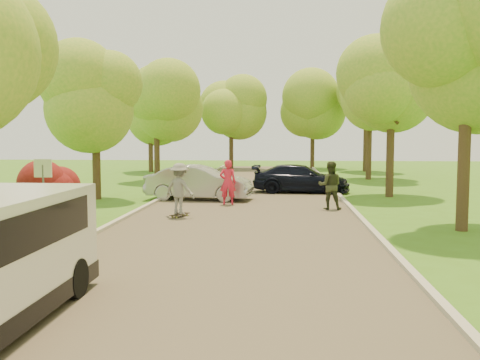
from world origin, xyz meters
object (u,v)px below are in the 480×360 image
(person_striped, at_px, (228,182))
(person_olive, at_px, (330,186))
(dark_sedan, at_px, (301,179))
(skateboarder, at_px, (180,189))
(longboard, at_px, (180,214))
(street_sign, at_px, (43,179))
(silver_sedan, at_px, (199,183))

(person_striped, height_order, person_olive, person_striped)
(dark_sedan, distance_m, skateboarder, 9.66)
(dark_sedan, relative_size, longboard, 5.15)
(dark_sedan, height_order, person_olive, person_olive)
(skateboarder, relative_size, person_olive, 0.96)
(street_sign, xyz_separation_m, silver_sedan, (3.46, 8.07, -0.79))
(silver_sedan, distance_m, longboard, 5.16)
(person_striped, bearing_deg, skateboarder, 65.41)
(dark_sedan, xyz_separation_m, longboard, (-4.52, -8.53, -0.61))
(dark_sedan, xyz_separation_m, skateboarder, (-4.52, -8.53, 0.31))
(silver_sedan, xyz_separation_m, person_striped, (1.46, -1.62, 0.17))
(person_olive, bearing_deg, silver_sedan, -21.49)
(dark_sedan, relative_size, skateboarder, 2.71)
(silver_sedan, relative_size, longboard, 4.99)
(longboard, xyz_separation_m, skateboarder, (0.00, -0.00, 0.91))
(silver_sedan, height_order, longboard, silver_sedan)
(street_sign, relative_size, silver_sedan, 0.46)
(skateboarder, distance_m, person_olive, 5.96)
(dark_sedan, distance_m, person_striped, 5.97)
(skateboarder, bearing_deg, street_sign, 63.65)
(longboard, bearing_deg, skateboarder, 159.06)
(street_sign, xyz_separation_m, person_olive, (9.02, 5.36, -0.62))
(dark_sedan, xyz_separation_m, person_olive, (0.92, -6.13, 0.23))
(street_sign, height_order, silver_sedan, street_sign)
(longboard, height_order, person_striped, person_striped)
(street_sign, distance_m, silver_sedan, 8.81)
(longboard, bearing_deg, person_olive, -132.12)
(dark_sedan, bearing_deg, person_striped, 150.15)
(street_sign, xyz_separation_m, dark_sedan, (8.10, 11.49, -0.86))
(longboard, relative_size, person_striped, 0.50)
(street_sign, relative_size, person_striped, 1.16)
(street_sign, xyz_separation_m, person_striped, (4.92, 6.44, -0.62))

